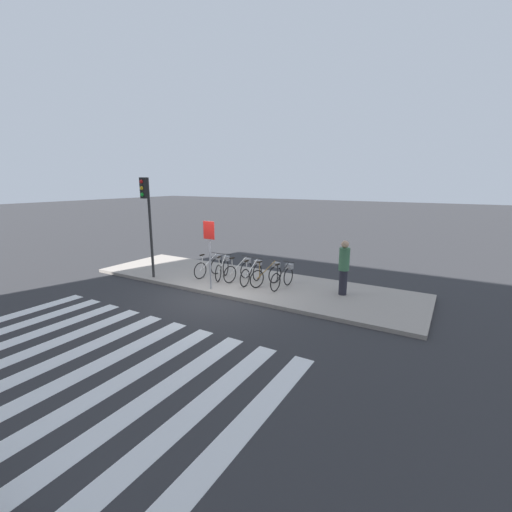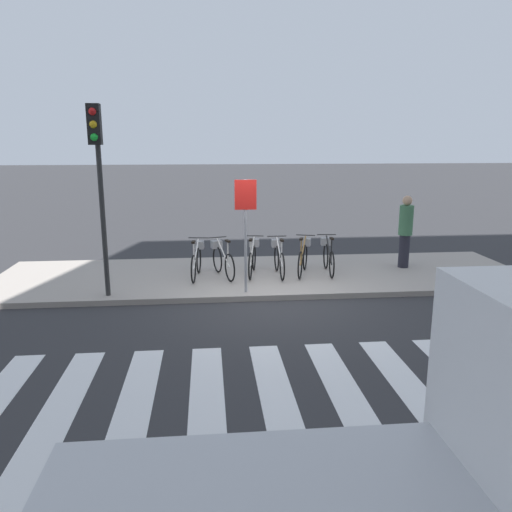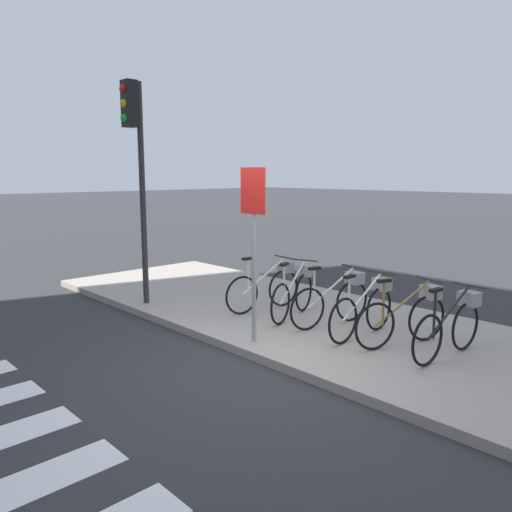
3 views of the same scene
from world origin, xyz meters
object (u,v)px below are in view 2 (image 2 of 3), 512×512
Objects in this scene: parked_bicycle_0 at (197,259)px; pedestrian at (405,230)px; traffic_light at (98,162)px; parked_bicycle_1 at (222,258)px; parked_bicycle_5 at (328,255)px; parked_bicycle_3 at (279,257)px; parked_bicycle_4 at (303,256)px; parked_bicycle_2 at (253,257)px; sign_post at (246,217)px.

parked_bicycle_0 is 5.18m from pedestrian.
traffic_light is (-6.93, -1.78, 1.75)m from pedestrian.
parked_bicycle_1 is at bearing -175.22° from pedestrian.
parked_bicycle_3 is at bearing -176.10° from parked_bicycle_5.
traffic_light is (-2.38, -1.40, 2.28)m from parked_bicycle_1.
pedestrian is (5.13, 0.41, 0.53)m from parked_bicycle_0.
traffic_light is at bearing -161.27° from parked_bicycle_4.
traffic_light reaches higher than parked_bicycle_3.
parked_bicycle_4 is 0.96× the size of parked_bicycle_5.
parked_bicycle_4 is 2.68m from pedestrian.
parked_bicycle_2 and parked_bicycle_4 have the same top height.
traffic_light is (-4.32, -1.47, 2.28)m from parked_bicycle_4.
parked_bicycle_2 is 0.99× the size of parked_bicycle_5.
sign_post reaches higher than parked_bicycle_0.
parked_bicycle_0 is 1.01× the size of parked_bicycle_2.
sign_post is at bearing -136.35° from parked_bicycle_4.
parked_bicycle_4 is 0.80× the size of pedestrian.
parked_bicycle_1 is at bearing -172.83° from parked_bicycle_2.
pedestrian is (3.21, 0.39, 0.53)m from parked_bicycle_3.
parked_bicycle_4 is 0.61× the size of sign_post.
sign_post is (-2.09, -1.42, 1.17)m from parked_bicycle_5.
pedestrian is at bearing 6.88° from parked_bicycle_3.
sign_post is at bearing -145.73° from parked_bicycle_5.
parked_bicycle_5 is 2.79m from sign_post.
sign_post is (-4.09, -1.73, 0.64)m from pedestrian.
sign_post is (-0.27, -1.44, 1.17)m from parked_bicycle_2.
parked_bicycle_0 is at bearing 37.20° from traffic_light.
parked_bicycle_5 is at bearing 1.99° from parked_bicycle_0.
traffic_light is 3.05m from sign_post.
parked_bicycle_4 is 5.10m from traffic_light.
parked_bicycle_2 is (0.73, 0.09, 0.00)m from parked_bicycle_1.
traffic_light is at bearing -165.62° from pedestrian.
parked_bicycle_2 is 0.63× the size of sign_post.
parked_bicycle_3 is 0.64× the size of sign_post.
parked_bicycle_3 is 3.28m from pedestrian.
parked_bicycle_0 and parked_bicycle_1 have the same top height.
parked_bicycle_4 is 0.60m from parked_bicycle_5.
parked_bicycle_1 is 0.81× the size of pedestrian.
parked_bicycle_0 is 0.59m from parked_bicycle_1.
traffic_light reaches higher than parked_bicycle_2.
parked_bicycle_0 is 2.53m from parked_bicycle_4.
traffic_light reaches higher than parked_bicycle_4.
parked_bicycle_3 is (0.61, -0.10, 0.00)m from parked_bicycle_2.
parked_bicycle_1 is 0.38× the size of traffic_light.
parked_bicycle_5 is (2.54, 0.08, 0.00)m from parked_bicycle_1.
sign_post reaches higher than parked_bicycle_4.
parked_bicycle_2 is 1.88m from sign_post.
parked_bicycle_3 is 0.84× the size of pedestrian.
pedestrian is (2.00, 0.31, 0.53)m from parked_bicycle_5.
parked_bicycle_0 and parked_bicycle_4 have the same top height.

